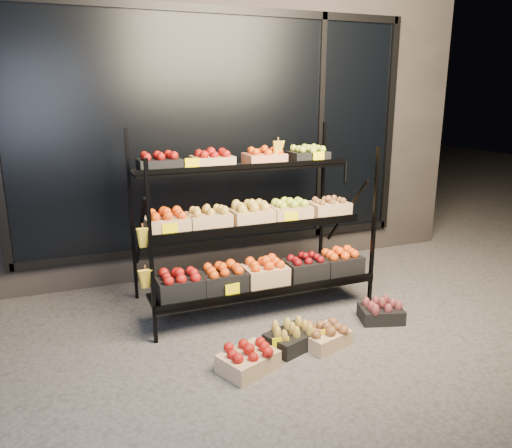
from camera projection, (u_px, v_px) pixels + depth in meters
name	position (u px, v px, depth m)	size (l,w,h in m)	color
ground	(280.00, 330.00, 4.26)	(24.00, 24.00, 0.00)	#514F4C
building	(194.00, 110.00, 6.13)	(6.00, 2.08, 3.50)	#2D2826
display_rack	(253.00, 225.00, 4.59)	(2.18, 1.02, 1.66)	black
tag_floor_a	(281.00, 349.00, 3.82)	(0.13, 0.01, 0.12)	#FFE800
tag_floor_b	(327.00, 340.00, 3.97)	(0.13, 0.01, 0.12)	#FFE800
floor_crate_left	(248.00, 358.00, 3.63)	(0.48, 0.42, 0.20)	tan
floor_crate_midleft	(291.00, 337.00, 3.95)	(0.45, 0.40, 0.20)	black
floor_crate_midright	(325.00, 335.00, 3.99)	(0.42, 0.36, 0.19)	tan
floor_crate_right	(381.00, 311.00, 4.42)	(0.43, 0.37, 0.19)	black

